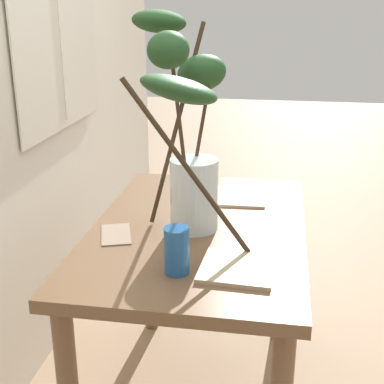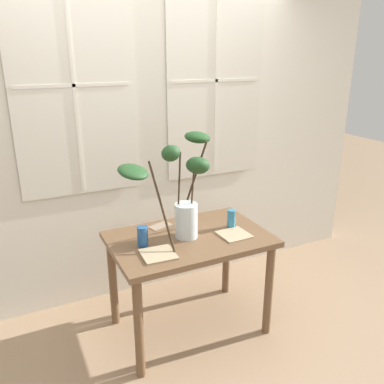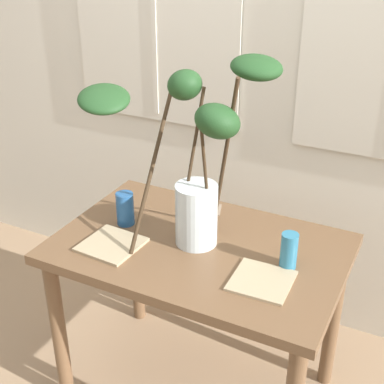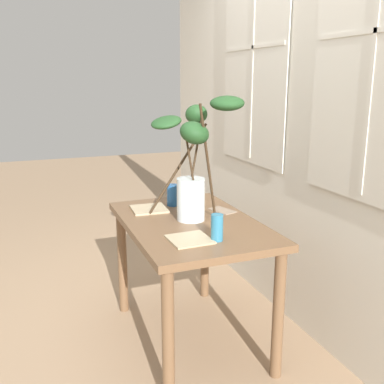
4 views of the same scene
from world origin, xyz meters
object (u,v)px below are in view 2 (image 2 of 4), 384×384
at_px(plate_square_right, 234,234).
at_px(drinking_glass_blue_left, 143,236).
at_px(vase_with_branches, 182,188).
at_px(plate_square_left, 158,254).
at_px(dining_table, 189,251).
at_px(drinking_glass_blue_right, 231,219).

bearing_deg(plate_square_right, drinking_glass_blue_left, 168.83).
height_order(vase_with_branches, plate_square_left, vase_with_branches).
xyz_separation_m(vase_with_branches, drinking_glass_blue_left, (-0.30, -0.02, -0.29)).
distance_m(dining_table, vase_with_branches, 0.48).
relative_size(drinking_glass_blue_right, plate_square_left, 0.65).
bearing_deg(drinking_glass_blue_right, plate_square_left, -165.14).
xyz_separation_m(dining_table, plate_square_right, (0.30, -0.12, 0.12)).
xyz_separation_m(dining_table, drinking_glass_blue_left, (-0.34, 0.01, 0.19)).
xyz_separation_m(drinking_glass_blue_left, plate_square_left, (0.04, -0.17, -0.06)).
distance_m(vase_with_branches, drinking_glass_blue_left, 0.42).
bearing_deg(vase_with_branches, plate_square_left, -142.98).
relative_size(drinking_glass_blue_right, plate_square_right, 0.67).
bearing_deg(plate_square_right, vase_with_branches, 155.84).
bearing_deg(plate_square_left, vase_with_branches, 37.02).
height_order(drinking_glass_blue_right, plate_square_left, drinking_glass_blue_right).
height_order(dining_table, drinking_glass_blue_left, drinking_glass_blue_left).
bearing_deg(drinking_glass_blue_left, drinking_glass_blue_right, 0.13).
relative_size(vase_with_branches, plate_square_left, 3.62).
bearing_deg(dining_table, drinking_glass_blue_right, 1.70).
height_order(plate_square_left, plate_square_right, plate_square_left).
height_order(dining_table, drinking_glass_blue_right, drinking_glass_blue_right).
bearing_deg(drinking_glass_blue_left, plate_square_right, -11.17).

